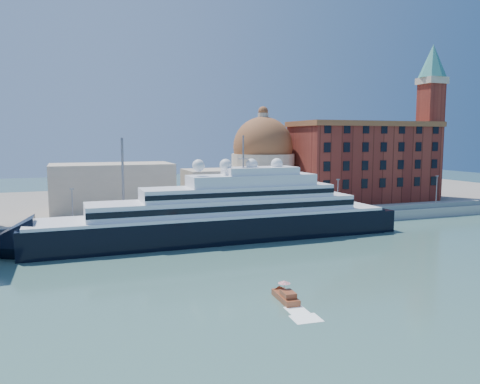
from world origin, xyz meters
name	(u,v)px	position (x,y,z in m)	size (l,w,h in m)	color
ground	(279,268)	(0.00, 0.00, 0.00)	(400.00, 400.00, 0.00)	#39645B
quay	(215,224)	(0.00, 34.00, 1.25)	(180.00, 10.00, 2.50)	gray
land	(175,202)	(0.00, 75.00, 1.00)	(260.00, 72.00, 2.00)	slate
quay_fence	(221,219)	(0.00, 29.50, 3.10)	(180.00, 0.10, 1.20)	slate
superyacht	(206,220)	(-5.16, 23.00, 4.23)	(82.03, 11.37, 24.52)	black
service_barge	(58,251)	(-32.79, 20.84, 0.82)	(13.05, 5.60, 2.85)	white
water_taxi	(286,296)	(-5.53, -13.74, 0.62)	(2.20, 5.55, 2.58)	brown
warehouse	(364,161)	(52.00, 52.00, 13.79)	(43.00, 19.00, 23.25)	maroon
campanile	(431,111)	(76.00, 52.00, 28.76)	(8.40, 8.40, 47.00)	maroon
church	(211,173)	(6.39, 57.72, 10.91)	(66.00, 18.00, 25.50)	beige
lamp_posts	(159,189)	(-12.67, 32.27, 9.84)	(120.80, 2.40, 18.00)	slate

